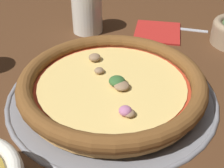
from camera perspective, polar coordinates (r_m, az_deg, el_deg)
ground_plane at (r=0.55m, az=0.00°, el=-2.18°), size 3.00×3.00×0.00m
pizza_tray at (r=0.55m, az=0.00°, el=-1.95°), size 0.37×0.37×0.01m
pizza at (r=0.54m, az=0.00°, el=0.02°), size 0.33×0.33×0.04m
drinking_cup at (r=0.77m, az=-4.57°, el=12.83°), size 0.07×0.07×0.09m
napkin at (r=0.78m, az=8.32°, el=9.54°), size 0.15×0.15×0.01m
fork at (r=0.81m, az=10.44°, el=10.12°), size 0.07×0.17×0.00m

